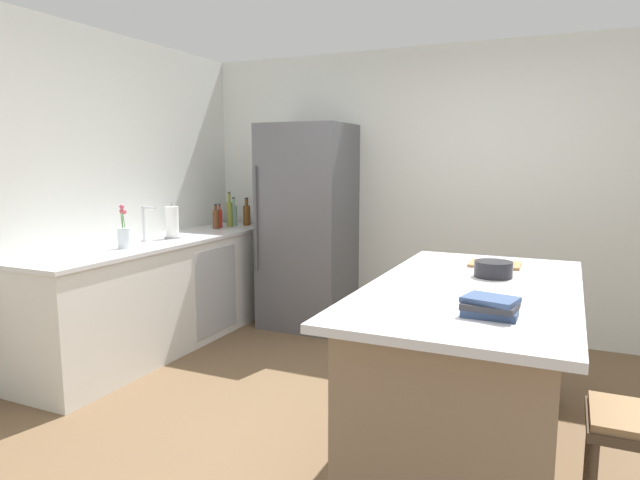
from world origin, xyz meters
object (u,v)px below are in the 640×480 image
object	(u,v)px
cookbook_stack	(490,307)
mixing_bowl	(493,269)
paper_towel_roll	(172,223)
whiskey_bottle	(247,214)
bar_stool	(636,442)
refrigerator	(308,227)
sink_faucet	(145,223)
syrup_bottle	(216,219)
gin_bottle	(234,215)
flower_vase	(124,235)
cutting_board	(495,264)
hot_sauce_bottle	(220,218)
olive_oil_bottle	(230,213)
kitchen_island	(470,368)

from	to	relation	value
cookbook_stack	mixing_bowl	xyz separation A→B (m)	(-0.09, 0.83, 0.00)
paper_towel_roll	whiskey_bottle	distance (m)	1.08
bar_stool	paper_towel_roll	xyz separation A→B (m)	(-3.38, 1.42, 0.55)
refrigerator	sink_faucet	world-z (taller)	refrigerator
syrup_bottle	bar_stool	bearing A→B (deg)	-31.86
sink_faucet	gin_bottle	distance (m)	1.25
bar_stool	flower_vase	bearing A→B (deg)	166.14
refrigerator	cutting_board	distance (m)	2.17
bar_stool	sink_faucet	bearing A→B (deg)	161.45
sink_faucet	hot_sauce_bottle	bearing A→B (deg)	90.47
sink_faucet	olive_oil_bottle	size ratio (longest dim) A/B	0.86
whiskey_bottle	cutting_board	world-z (taller)	whiskey_bottle
paper_towel_roll	flower_vase	bearing A→B (deg)	-87.68
refrigerator	olive_oil_bottle	xyz separation A→B (m)	(-0.84, -0.05, 0.10)
olive_oil_bottle	syrup_bottle	bearing A→B (deg)	-102.35
paper_towel_roll	syrup_bottle	distance (m)	0.71
paper_towel_roll	whiskey_bottle	xyz separation A→B (m)	(0.07, 1.08, -0.02)
kitchen_island	paper_towel_roll	size ratio (longest dim) A/B	6.41
gin_bottle	paper_towel_roll	bearing A→B (deg)	-88.78
olive_oil_bottle	refrigerator	bearing A→B (deg)	3.56
bar_stool	olive_oil_bottle	xyz separation A→B (m)	(-3.39, 2.31, 0.55)
mixing_bowl	cookbook_stack	bearing A→B (deg)	-83.76
gin_bottle	kitchen_island	bearing A→B (deg)	-33.82
bar_stool	sink_faucet	size ratio (longest dim) A/B	2.07
sink_faucet	cookbook_stack	size ratio (longest dim) A/B	1.22
gin_bottle	hot_sauce_bottle	size ratio (longest dim) A/B	1.23
syrup_bottle	olive_oil_bottle	bearing A→B (deg)	77.65
kitchen_island	cutting_board	distance (m)	0.78
olive_oil_bottle	bar_stool	bearing A→B (deg)	-34.29
kitchen_island	cookbook_stack	size ratio (longest dim) A/B	8.17
whiskey_bottle	paper_towel_roll	bearing A→B (deg)	-93.90
gin_bottle	sink_faucet	bearing A→B (deg)	-91.86
paper_towel_roll	gin_bottle	xyz separation A→B (m)	(-0.02, 0.98, -0.02)
paper_towel_roll	bar_stool	bearing A→B (deg)	-22.80
paper_towel_roll	cookbook_stack	distance (m)	3.12
syrup_bottle	cookbook_stack	bearing A→B (deg)	-36.00
flower_vase	syrup_bottle	size ratio (longest dim) A/B	1.39
syrup_bottle	sink_faucet	bearing A→B (deg)	-90.68
gin_bottle	mixing_bowl	xyz separation A→B (m)	(2.74, -1.52, -0.06)
sink_faucet	gin_bottle	world-z (taller)	sink_faucet
paper_towel_roll	cutting_board	distance (m)	2.69
paper_towel_roll	cutting_board	bearing A→B (deg)	-3.91
paper_towel_roll	kitchen_island	bearing A→B (deg)	-16.96
kitchen_island	paper_towel_roll	bearing A→B (deg)	163.04
olive_oil_bottle	cutting_board	distance (m)	2.90
sink_faucet	refrigerator	bearing A→B (deg)	53.50
sink_faucet	flower_vase	size ratio (longest dim) A/B	0.90
paper_towel_roll	sink_faucet	bearing A→B (deg)	-103.03
bar_stool	olive_oil_bottle	bearing A→B (deg)	145.71
bar_stool	syrup_bottle	size ratio (longest dim) A/B	2.60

